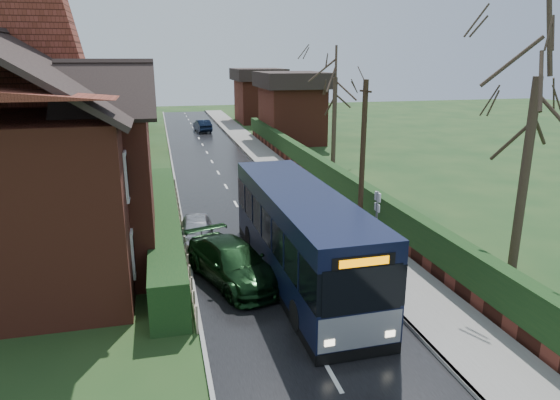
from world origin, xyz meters
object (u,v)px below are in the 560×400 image
object	(u,v)px
car_silver	(196,231)
car_green	(233,263)
telegraph_pole	(363,159)
brick_house	(32,149)
bus_stop_sign	(377,217)
bus	(300,236)

from	to	relation	value
car_silver	car_green	xyz separation A→B (m)	(0.99, -4.01, 0.11)
car_silver	telegraph_pole	distance (m)	7.94
brick_house	telegraph_pole	world-z (taller)	brick_house
telegraph_pole	brick_house	bearing A→B (deg)	169.51
brick_house	bus_stop_sign	size ratio (longest dim) A/B	4.97
brick_house	telegraph_pole	xyz separation A→B (m)	(13.53, -0.78, -0.88)
bus_stop_sign	car_silver	bearing A→B (deg)	149.86
bus	car_silver	size ratio (longest dim) A/B	3.06
brick_house	bus	bearing A→B (deg)	-26.80
car_silver	bus_stop_sign	world-z (taller)	bus_stop_sign
car_silver	bus_stop_sign	bearing A→B (deg)	-25.38
telegraph_pole	car_green	bearing A→B (deg)	-157.11
bus_stop_sign	telegraph_pole	size ratio (longest dim) A/B	0.43
brick_house	bus	size ratio (longest dim) A/B	1.34
brick_house	car_green	size ratio (longest dim) A/B	2.95
car_silver	car_green	size ratio (longest dim) A/B	0.72
bus	car_green	xyz separation A→B (m)	(-2.40, 0.33, -0.92)
brick_house	car_silver	size ratio (longest dim) A/B	4.09
bus_stop_sign	telegraph_pole	bearing A→B (deg)	76.59
bus	car_green	bearing A→B (deg)	170.87
bus	car_silver	xyz separation A→B (m)	(-3.39, 4.34, -1.03)
car_silver	telegraph_pole	world-z (taller)	telegraph_pole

